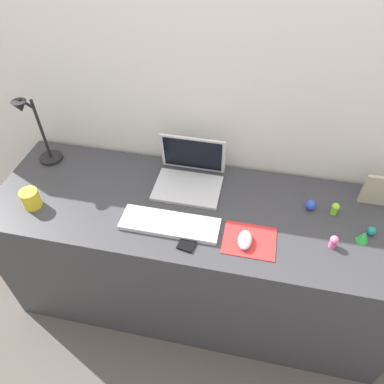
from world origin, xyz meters
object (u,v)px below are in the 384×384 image
at_px(picture_frame, 377,191).
at_px(toy_figurine_pink, 334,241).
at_px(laptop, 190,173).
at_px(desk_lamp, 38,134).
at_px(keyboard, 170,224).
at_px(toy_figurine_green, 364,237).
at_px(toy_figurine_blue, 311,205).
at_px(coffee_mug, 31,199).
at_px(cell_phone, 190,238).
at_px(mouse, 245,240).
at_px(toy_figurine_lime, 335,208).
at_px(toy_figurine_teal, 371,231).

xyz_separation_m(picture_frame, toy_figurine_pink, (-0.19, -0.28, -0.04)).
distance_m(laptop, desk_lamp, 0.72).
height_order(laptop, keyboard, laptop).
bearing_deg(toy_figurine_green, toy_figurine_blue, 145.67).
relative_size(coffee_mug, toy_figurine_blue, 1.79).
xyz_separation_m(laptop, toy_figurine_green, (0.75, -0.20, -0.03)).
distance_m(cell_phone, coffee_mug, 0.71).
bearing_deg(mouse, keyboard, 175.00).
bearing_deg(keyboard, laptop, 85.03).
relative_size(keyboard, desk_lamp, 1.07).
xyz_separation_m(toy_figurine_blue, toy_figurine_pink, (0.08, -0.19, 0.01)).
bearing_deg(toy_figurine_pink, toy_figurine_lime, 84.45).
distance_m(mouse, coffee_mug, 0.93).
relative_size(desk_lamp, toy_figurine_blue, 8.13).
distance_m(keyboard, toy_figurine_lime, 0.70).
bearing_deg(toy_figurine_green, laptop, 165.09).
relative_size(laptop, keyboard, 0.73).
bearing_deg(picture_frame, laptop, -177.87).
bearing_deg(coffee_mug, mouse, -0.91).
height_order(picture_frame, toy_figurine_pink, picture_frame).
bearing_deg(picture_frame, toy_figurine_green, -106.25).
xyz_separation_m(cell_phone, coffee_mug, (-0.71, 0.04, 0.04)).
xyz_separation_m(picture_frame, toy_figurine_lime, (-0.17, -0.10, -0.04)).
bearing_deg(toy_figurine_teal, toy_figurine_pink, -148.48).
xyz_separation_m(keyboard, coffee_mug, (-0.61, -0.01, 0.03)).
distance_m(cell_phone, toy_figurine_lime, 0.63).
bearing_deg(toy_figurine_teal, laptop, 168.79).
bearing_deg(cell_phone, toy_figurine_blue, 39.81).
bearing_deg(coffee_mug, picture_frame, 12.54).
height_order(toy_figurine_teal, toy_figurine_blue, toy_figurine_blue).
bearing_deg(cell_phone, desk_lamp, 168.21).
xyz_separation_m(laptop, mouse, (0.29, -0.31, -0.03)).
bearing_deg(picture_frame, cell_phone, -153.97).
bearing_deg(coffee_mug, toy_figurine_teal, 5.52).
distance_m(coffee_mug, toy_figurine_pink, 1.26).
relative_size(keyboard, toy_figurine_teal, 10.69).
bearing_deg(keyboard, toy_figurine_teal, 8.78).
relative_size(desk_lamp, toy_figurine_teal, 10.00).
height_order(cell_phone, toy_figurine_lime, toy_figurine_lime).
bearing_deg(toy_figurine_pink, coffee_mug, -178.12).
xyz_separation_m(toy_figurine_teal, toy_figurine_pink, (-0.16, -0.10, 0.01)).
height_order(toy_figurine_teal, toy_figurine_lime, toy_figurine_lime).
distance_m(keyboard, coffee_mug, 0.61).
distance_m(toy_figurine_blue, toy_figurine_pink, 0.21).
height_order(toy_figurine_blue, toy_figurine_green, toy_figurine_green).
relative_size(toy_figurine_green, toy_figurine_pink, 0.95).
relative_size(laptop, toy_figurine_blue, 6.36).
bearing_deg(desk_lamp, picture_frame, 1.75).
xyz_separation_m(desk_lamp, toy_figurine_blue, (1.26, -0.05, -0.15)).
bearing_deg(mouse, coffee_mug, 179.09).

